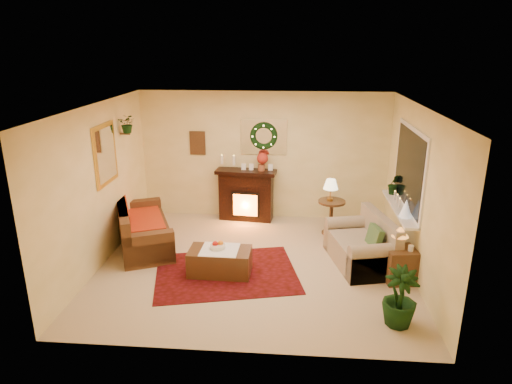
# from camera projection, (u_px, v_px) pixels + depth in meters

# --- Properties ---
(floor) EXTENTS (5.00, 5.00, 0.00)m
(floor) POSITION_uv_depth(u_px,v_px,m) (254.00, 265.00, 7.54)
(floor) COLOR beige
(floor) RESTS_ON ground
(ceiling) EXTENTS (5.00, 5.00, 0.00)m
(ceiling) POSITION_uv_depth(u_px,v_px,m) (254.00, 106.00, 6.73)
(ceiling) COLOR white
(ceiling) RESTS_ON ground
(wall_back) EXTENTS (5.00, 5.00, 0.00)m
(wall_back) POSITION_uv_depth(u_px,v_px,m) (264.00, 156.00, 9.26)
(wall_back) COLOR #EFD88C
(wall_back) RESTS_ON ground
(wall_front) EXTENTS (5.00, 5.00, 0.00)m
(wall_front) POSITION_uv_depth(u_px,v_px,m) (236.00, 253.00, 5.00)
(wall_front) COLOR #EFD88C
(wall_front) RESTS_ON ground
(wall_left) EXTENTS (4.50, 4.50, 0.00)m
(wall_left) POSITION_uv_depth(u_px,v_px,m) (100.00, 186.00, 7.33)
(wall_left) COLOR #EFD88C
(wall_left) RESTS_ON ground
(wall_right) EXTENTS (4.50, 4.50, 0.00)m
(wall_right) POSITION_uv_depth(u_px,v_px,m) (418.00, 194.00, 6.94)
(wall_right) COLOR #EFD88C
(wall_right) RESTS_ON ground
(area_rug) EXTENTS (2.51, 2.10, 0.01)m
(area_rug) POSITION_uv_depth(u_px,v_px,m) (226.00, 273.00, 7.26)
(area_rug) COLOR #6A0808
(area_rug) RESTS_ON floor
(sofa) EXTENTS (1.51, 2.05, 0.81)m
(sofa) POSITION_uv_depth(u_px,v_px,m) (143.00, 223.00, 8.14)
(sofa) COLOR #4E3721
(sofa) RESTS_ON floor
(red_throw) EXTENTS (0.73, 1.19, 0.02)m
(red_throw) POSITION_uv_depth(u_px,v_px,m) (142.00, 219.00, 8.26)
(red_throw) COLOR red
(red_throw) RESTS_ON sofa
(fireplace) EXTENTS (1.11, 0.45, 0.99)m
(fireplace) POSITION_uv_depth(u_px,v_px,m) (246.00, 194.00, 9.33)
(fireplace) COLOR black
(fireplace) RESTS_ON floor
(poinsettia) EXTENTS (0.23, 0.23, 0.23)m
(poinsettia) POSITION_uv_depth(u_px,v_px,m) (263.00, 158.00, 9.07)
(poinsettia) COLOR #A2261B
(poinsettia) RESTS_ON fireplace
(mantel_candle_a) EXTENTS (0.06, 0.06, 0.17)m
(mantel_candle_a) POSITION_uv_depth(u_px,v_px,m) (222.00, 160.00, 9.14)
(mantel_candle_a) COLOR beige
(mantel_candle_a) RESTS_ON fireplace
(mantel_candle_b) EXTENTS (0.06, 0.06, 0.19)m
(mantel_candle_b) POSITION_uv_depth(u_px,v_px,m) (234.00, 160.00, 9.09)
(mantel_candle_b) COLOR white
(mantel_candle_b) RESTS_ON fireplace
(mantel_mirror) EXTENTS (0.92, 0.02, 0.72)m
(mantel_mirror) POSITION_uv_depth(u_px,v_px,m) (264.00, 137.00, 9.12)
(mantel_mirror) COLOR white
(mantel_mirror) RESTS_ON wall_back
(wreath) EXTENTS (0.55, 0.11, 0.55)m
(wreath) POSITION_uv_depth(u_px,v_px,m) (264.00, 136.00, 9.08)
(wreath) COLOR #194719
(wreath) RESTS_ON wall_back
(wall_art) EXTENTS (0.32, 0.03, 0.48)m
(wall_art) POSITION_uv_depth(u_px,v_px,m) (198.00, 143.00, 9.27)
(wall_art) COLOR #381E11
(wall_art) RESTS_ON wall_back
(gold_mirror) EXTENTS (0.03, 0.84, 1.00)m
(gold_mirror) POSITION_uv_depth(u_px,v_px,m) (105.00, 154.00, 7.47)
(gold_mirror) COLOR gold
(gold_mirror) RESTS_ON wall_left
(hanging_plant) EXTENTS (0.33, 0.28, 0.36)m
(hanging_plant) POSITION_uv_depth(u_px,v_px,m) (128.00, 133.00, 8.10)
(hanging_plant) COLOR #194719
(hanging_plant) RESTS_ON wall_left
(loveseat) EXTENTS (1.12, 1.56, 0.82)m
(loveseat) POSITION_uv_depth(u_px,v_px,m) (361.00, 240.00, 7.46)
(loveseat) COLOR tan
(loveseat) RESTS_ON floor
(window_frame) EXTENTS (0.03, 1.86, 1.36)m
(window_frame) POSITION_uv_depth(u_px,v_px,m) (410.00, 169.00, 7.38)
(window_frame) COLOR white
(window_frame) RESTS_ON wall_right
(window_glass) EXTENTS (0.02, 1.70, 1.22)m
(window_glass) POSITION_uv_depth(u_px,v_px,m) (409.00, 169.00, 7.38)
(window_glass) COLOR black
(window_glass) RESTS_ON wall_right
(window_sill) EXTENTS (0.22, 1.86, 0.04)m
(window_sill) POSITION_uv_depth(u_px,v_px,m) (399.00, 208.00, 7.60)
(window_sill) COLOR white
(window_sill) RESTS_ON wall_right
(mini_tree) EXTENTS (0.19, 0.19, 0.29)m
(mini_tree) POSITION_uv_depth(u_px,v_px,m) (406.00, 208.00, 7.10)
(mini_tree) COLOR silver
(mini_tree) RESTS_ON window_sill
(sill_plant) EXTENTS (0.27, 0.22, 0.50)m
(sill_plant) POSITION_uv_depth(u_px,v_px,m) (394.00, 184.00, 8.17)
(sill_plant) COLOR black
(sill_plant) RESTS_ON window_sill
(side_table_round) EXTENTS (0.66, 0.66, 0.67)m
(side_table_round) POSITION_uv_depth(u_px,v_px,m) (331.00, 218.00, 8.67)
(side_table_round) COLOR #4B2820
(side_table_round) RESTS_ON floor
(lamp_cream) EXTENTS (0.28, 0.28, 0.42)m
(lamp_cream) POSITION_uv_depth(u_px,v_px,m) (331.00, 190.00, 8.50)
(lamp_cream) COLOR beige
(lamp_cream) RESTS_ON side_table_round
(end_table_square) EXTENTS (0.50, 0.50, 0.54)m
(end_table_square) POSITION_uv_depth(u_px,v_px,m) (400.00, 265.00, 6.95)
(end_table_square) COLOR black
(end_table_square) RESTS_ON floor
(lamp_tiffany) EXTENTS (0.25, 0.25, 0.37)m
(lamp_tiffany) POSITION_uv_depth(u_px,v_px,m) (400.00, 235.00, 6.84)
(lamp_tiffany) COLOR orange
(lamp_tiffany) RESTS_ON end_table_square
(coffee_table) EXTENTS (0.98, 0.56, 0.41)m
(coffee_table) POSITION_uv_depth(u_px,v_px,m) (220.00, 261.00, 7.19)
(coffee_table) COLOR #3C1D0C
(coffee_table) RESTS_ON floor
(fruit_bowl) EXTENTS (0.24, 0.24, 0.06)m
(fruit_bowl) POSITION_uv_depth(u_px,v_px,m) (218.00, 246.00, 7.16)
(fruit_bowl) COLOR silver
(fruit_bowl) RESTS_ON coffee_table
(floor_palm) EXTENTS (1.52, 1.52, 2.38)m
(floor_palm) POSITION_uv_depth(u_px,v_px,m) (400.00, 294.00, 5.80)
(floor_palm) COLOR #286323
(floor_palm) RESTS_ON floor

